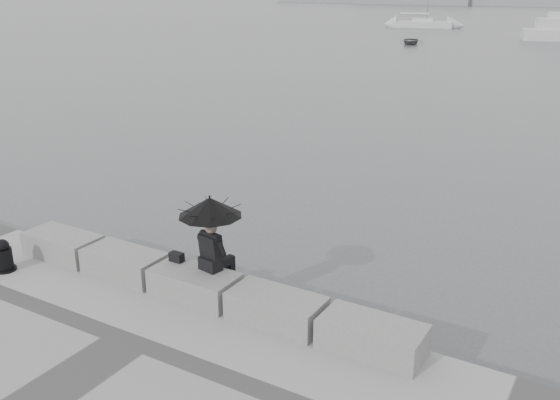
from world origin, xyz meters
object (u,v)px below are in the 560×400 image
Objects in this scene: mooring_bollard at (4,258)px; dinghy at (411,41)px; seated_person at (210,217)px; sailboat_left at (423,23)px.

mooring_bollard reaches higher than dinghy.
mooring_bollard is 0.20× the size of dinghy.
seated_person reaches higher than mooring_bollard.
seated_person is 4.44m from mooring_bollard.
sailboat_left is at bearing 91.41° from dinghy.
dinghy is (-10.56, 53.08, -0.49)m from mooring_bollard.
dinghy is at bearing 115.87° from seated_person.
sailboat_left is (-16.82, 75.29, -0.25)m from mooring_bollard.
sailboat_left reaches higher than mooring_bollard.
dinghy is (-14.63, 51.78, -1.71)m from seated_person.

